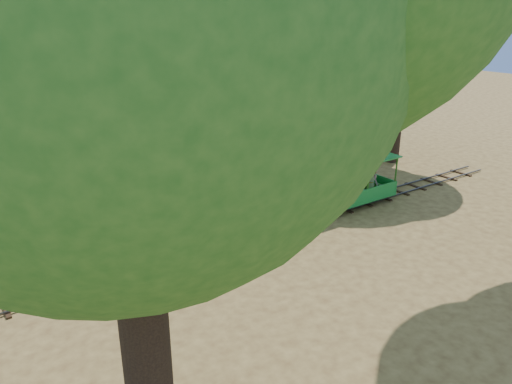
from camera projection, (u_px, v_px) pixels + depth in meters
ground at (275, 229)px, 16.12m from camera, size 90.00×90.00×0.00m
track at (275, 227)px, 16.10m from camera, size 22.00×1.00×0.10m
locomotive at (164, 202)px, 13.56m from camera, size 2.70×1.27×3.10m
carriage_front at (267, 209)px, 15.62m from camera, size 3.14×1.33×1.63m
carriage_rear at (353, 185)px, 17.78m from camera, size 3.14×1.35×1.63m
fence at (167, 155)px, 22.08m from camera, size 18.10×0.10×1.00m
shrub_west at (65, 157)px, 20.82m from camera, size 2.52×1.94×1.74m
shrub_mid_w at (181, 137)px, 23.69m from camera, size 2.70×2.08×1.87m
shrub_mid_e at (195, 137)px, 24.12m from camera, size 2.36×1.81×1.63m
shrub_east at (304, 120)px, 27.81m from camera, size 2.38×1.83×1.65m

